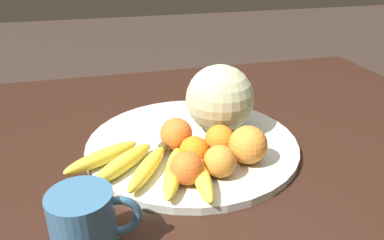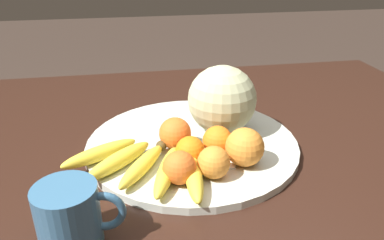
{
  "view_description": "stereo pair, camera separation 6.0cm",
  "coord_description": "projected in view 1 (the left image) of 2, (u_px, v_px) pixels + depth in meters",
  "views": [
    {
      "loc": [
        -0.18,
        -0.63,
        1.18
      ],
      "look_at": [
        -0.0,
        0.05,
        0.84
      ],
      "focal_mm": 35.0,
      "sensor_mm": 36.0,
      "label": 1
    },
    {
      "loc": [
        -0.12,
        -0.65,
        1.18
      ],
      "look_at": [
        -0.0,
        0.05,
        0.84
      ],
      "focal_mm": 35.0,
      "sensor_mm": 36.0,
      "label": 2
    }
  ],
  "objects": [
    {
      "name": "banana_bunch",
      "position": [
        149.0,
        166.0,
        0.69
      ],
      "size": [
        0.27,
        0.24,
        0.03
      ],
      "rotation": [
        0.0,
        0.0,
        4.15
      ],
      "color": "#473819",
      "rests_on": "fruit_bowl"
    },
    {
      "name": "orange_back_left",
      "position": [
        248.0,
        145.0,
        0.72
      ],
      "size": [
        0.07,
        0.07,
        0.07
      ],
      "color": "orange",
      "rests_on": "fruit_bowl"
    },
    {
      "name": "produce_tag",
      "position": [
        215.0,
        160.0,
        0.74
      ],
      "size": [
        0.1,
        0.07,
        0.0
      ],
      "rotation": [
        0.0,
        0.0,
        -0.39
      ],
      "color": "white",
      "rests_on": "fruit_bowl"
    },
    {
      "name": "kitchen_table",
      "position": [
        198.0,
        193.0,
        0.81
      ],
      "size": [
        1.48,
        1.19,
        0.77
      ],
      "color": "black",
      "rests_on": "ground_plane"
    },
    {
      "name": "melon",
      "position": [
        220.0,
        99.0,
        0.83
      ],
      "size": [
        0.15,
        0.15,
        0.15
      ],
      "color": "#B2B789",
      "rests_on": "fruit_bowl"
    },
    {
      "name": "orange_top_small",
      "position": [
        187.0,
        168.0,
        0.66
      ],
      "size": [
        0.06,
        0.06,
        0.06
      ],
      "color": "orange",
      "rests_on": "fruit_bowl"
    },
    {
      "name": "orange_mid_center",
      "position": [
        176.0,
        134.0,
        0.77
      ],
      "size": [
        0.07,
        0.07,
        0.07
      ],
      "color": "orange",
      "rests_on": "fruit_bowl"
    },
    {
      "name": "orange_back_right",
      "position": [
        220.0,
        140.0,
        0.75
      ],
      "size": [
        0.06,
        0.06,
        0.06
      ],
      "color": "orange",
      "rests_on": "fruit_bowl"
    },
    {
      "name": "orange_front_left",
      "position": [
        194.0,
        151.0,
        0.72
      ],
      "size": [
        0.06,
        0.06,
        0.06
      ],
      "color": "orange",
      "rests_on": "fruit_bowl"
    },
    {
      "name": "ceramic_mug",
      "position": [
        85.0,
        222.0,
        0.53
      ],
      "size": [
        0.13,
        0.09,
        0.1
      ],
      "rotation": [
        0.0,
        0.0,
        6.2
      ],
      "color": "#386689",
      "rests_on": "kitchen_table"
    },
    {
      "name": "fruit_bowl",
      "position": [
        192.0,
        144.0,
        0.81
      ],
      "size": [
        0.45,
        0.45,
        0.02
      ],
      "color": "beige",
      "rests_on": "kitchen_table"
    },
    {
      "name": "orange_front_right",
      "position": [
        220.0,
        161.0,
        0.68
      ],
      "size": [
        0.06,
        0.06,
        0.06
      ],
      "color": "orange",
      "rests_on": "fruit_bowl"
    }
  ]
}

